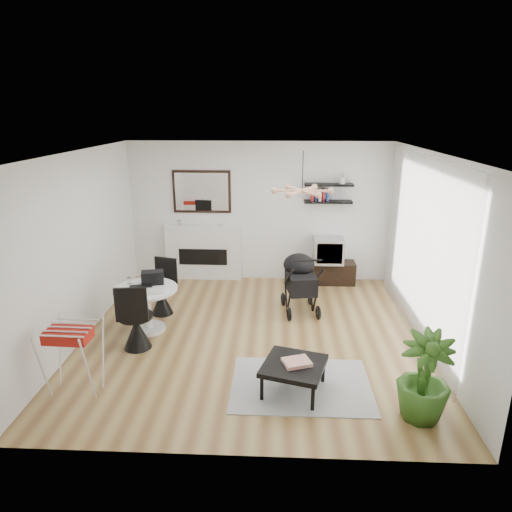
{
  "coord_description": "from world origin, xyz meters",
  "views": [
    {
      "loc": [
        0.35,
        -6.16,
        3.24
      ],
      "look_at": [
        0.04,
        0.4,
        1.14
      ],
      "focal_mm": 32.0,
      "sensor_mm": 36.0,
      "label": 1
    }
  ],
  "objects_px": {
    "fireplace": "(203,246)",
    "tv_console": "(325,272)",
    "stroller": "(300,285)",
    "coffee_table": "(294,367)",
    "dining_table": "(147,303)",
    "drying_rack": "(73,358)",
    "potted_plant": "(424,377)",
    "crt_tv": "(328,250)"
  },
  "relations": [
    {
      "from": "crt_tv",
      "to": "stroller",
      "type": "bearing_deg",
      "value": -114.58
    },
    {
      "from": "fireplace",
      "to": "crt_tv",
      "type": "relative_size",
      "value": 3.84
    },
    {
      "from": "tv_console",
      "to": "stroller",
      "type": "height_order",
      "value": "stroller"
    },
    {
      "from": "drying_rack",
      "to": "potted_plant",
      "type": "xyz_separation_m",
      "value": [
        3.98,
        -0.29,
        0.05
      ]
    },
    {
      "from": "coffee_table",
      "to": "potted_plant",
      "type": "distance_m",
      "value": 1.46
    },
    {
      "from": "drying_rack",
      "to": "fireplace",
      "type": "bearing_deg",
      "value": 78.81
    },
    {
      "from": "crt_tv",
      "to": "stroller",
      "type": "distance_m",
      "value": 1.45
    },
    {
      "from": "dining_table",
      "to": "drying_rack",
      "type": "xyz_separation_m",
      "value": [
        -0.42,
        -1.64,
        0.0
      ]
    },
    {
      "from": "stroller",
      "to": "potted_plant",
      "type": "height_order",
      "value": "stroller"
    },
    {
      "from": "dining_table",
      "to": "coffee_table",
      "type": "relative_size",
      "value": 1.09
    },
    {
      "from": "tv_console",
      "to": "dining_table",
      "type": "relative_size",
      "value": 1.2
    },
    {
      "from": "crt_tv",
      "to": "dining_table",
      "type": "xyz_separation_m",
      "value": [
        -2.96,
        -2.17,
        -0.21
      ]
    },
    {
      "from": "potted_plant",
      "to": "drying_rack",
      "type": "bearing_deg",
      "value": 175.78
    },
    {
      "from": "fireplace",
      "to": "drying_rack",
      "type": "xyz_separation_m",
      "value": [
        -0.93,
        -3.94,
        -0.22
      ]
    },
    {
      "from": "fireplace",
      "to": "tv_console",
      "type": "bearing_deg",
      "value": -3.17
    },
    {
      "from": "dining_table",
      "to": "coffee_table",
      "type": "height_order",
      "value": "dining_table"
    },
    {
      "from": "crt_tv",
      "to": "drying_rack",
      "type": "height_order",
      "value": "crt_tv"
    },
    {
      "from": "fireplace",
      "to": "dining_table",
      "type": "bearing_deg",
      "value": -102.47
    },
    {
      "from": "tv_console",
      "to": "drying_rack",
      "type": "distance_m",
      "value": 5.06
    },
    {
      "from": "tv_console",
      "to": "crt_tv",
      "type": "distance_m",
      "value": 0.46
    },
    {
      "from": "crt_tv",
      "to": "drying_rack",
      "type": "xyz_separation_m",
      "value": [
        -3.37,
        -3.81,
        -0.21
      ]
    },
    {
      "from": "drying_rack",
      "to": "coffee_table",
      "type": "height_order",
      "value": "drying_rack"
    },
    {
      "from": "stroller",
      "to": "potted_plant",
      "type": "distance_m",
      "value": 3.04
    },
    {
      "from": "drying_rack",
      "to": "coffee_table",
      "type": "relative_size",
      "value": 1.0
    },
    {
      "from": "tv_console",
      "to": "coffee_table",
      "type": "height_order",
      "value": "tv_console"
    },
    {
      "from": "fireplace",
      "to": "potted_plant",
      "type": "xyz_separation_m",
      "value": [
        3.05,
        -4.24,
        -0.18
      ]
    },
    {
      "from": "potted_plant",
      "to": "dining_table",
      "type": "bearing_deg",
      "value": 151.53
    },
    {
      "from": "crt_tv",
      "to": "stroller",
      "type": "relative_size",
      "value": 0.53
    },
    {
      "from": "fireplace",
      "to": "potted_plant",
      "type": "bearing_deg",
      "value": -54.2
    },
    {
      "from": "coffee_table",
      "to": "dining_table",
      "type": "bearing_deg",
      "value": 145.5
    },
    {
      "from": "drying_rack",
      "to": "coffee_table",
      "type": "distance_m",
      "value": 2.61
    },
    {
      "from": "crt_tv",
      "to": "drying_rack",
      "type": "relative_size",
      "value": 0.64
    },
    {
      "from": "coffee_table",
      "to": "potted_plant",
      "type": "relative_size",
      "value": 0.86
    },
    {
      "from": "tv_console",
      "to": "drying_rack",
      "type": "height_order",
      "value": "drying_rack"
    },
    {
      "from": "stroller",
      "to": "fireplace",
      "type": "bearing_deg",
      "value": 133.48
    },
    {
      "from": "tv_console",
      "to": "coffee_table",
      "type": "distance_m",
      "value": 3.74
    },
    {
      "from": "drying_rack",
      "to": "stroller",
      "type": "height_order",
      "value": "stroller"
    },
    {
      "from": "fireplace",
      "to": "coffee_table",
      "type": "relative_size",
      "value": 2.48
    },
    {
      "from": "fireplace",
      "to": "potted_plant",
      "type": "relative_size",
      "value": 2.13
    },
    {
      "from": "crt_tv",
      "to": "coffee_table",
      "type": "height_order",
      "value": "crt_tv"
    },
    {
      "from": "dining_table",
      "to": "coffee_table",
      "type": "xyz_separation_m",
      "value": [
        2.18,
        -1.5,
        -0.13
      ]
    },
    {
      "from": "crt_tv",
      "to": "stroller",
      "type": "height_order",
      "value": "stroller"
    }
  ]
}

